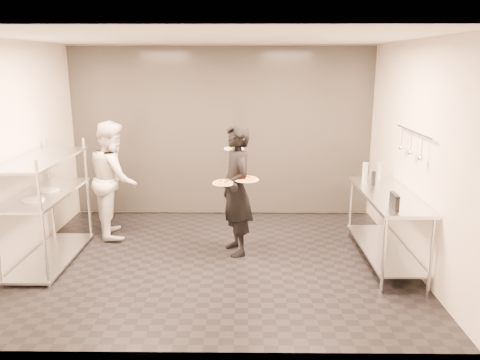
{
  "coord_description": "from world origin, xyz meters",
  "views": [
    {
      "loc": [
        0.38,
        -5.68,
        2.52
      ],
      "look_at": [
        0.32,
        -0.04,
        1.1
      ],
      "focal_mm": 35.0,
      "sensor_mm": 36.0,
      "label": 1
    }
  ],
  "objects_px": {
    "waiter": "(236,190)",
    "pizza_plate_far": "(247,179)",
    "bottle_green": "(365,172)",
    "bottle_clear": "(380,170)",
    "pos_monitor": "(394,201)",
    "bottle_dark": "(373,178)",
    "prep_counter": "(386,216)",
    "pass_rack": "(47,204)",
    "chef": "(114,179)",
    "pizza_plate_near": "(224,182)",
    "salad_plate": "(234,147)"
  },
  "relations": [
    {
      "from": "waiter",
      "to": "pizza_plate_far",
      "type": "bearing_deg",
      "value": 15.27
    },
    {
      "from": "bottle_green",
      "to": "bottle_clear",
      "type": "distance_m",
      "value": 0.35
    },
    {
      "from": "pos_monitor",
      "to": "bottle_green",
      "type": "height_order",
      "value": "bottle_green"
    },
    {
      "from": "pizza_plate_far",
      "to": "bottle_dark",
      "type": "xyz_separation_m",
      "value": [
        1.7,
        0.32,
        -0.07
      ]
    },
    {
      "from": "pizza_plate_far",
      "to": "bottle_dark",
      "type": "bearing_deg",
      "value": 10.78
    },
    {
      "from": "prep_counter",
      "to": "bottle_green",
      "type": "xyz_separation_m",
      "value": [
        -0.15,
        0.57,
        0.43
      ]
    },
    {
      "from": "prep_counter",
      "to": "bottle_dark",
      "type": "bearing_deg",
      "value": 100.69
    },
    {
      "from": "bottle_dark",
      "to": "prep_counter",
      "type": "bearing_deg",
      "value": -79.31
    },
    {
      "from": "pos_monitor",
      "to": "bottle_green",
      "type": "xyz_separation_m",
      "value": [
        -0.03,
        1.21,
        0.05
      ]
    },
    {
      "from": "waiter",
      "to": "pos_monitor",
      "type": "xyz_separation_m",
      "value": [
        1.79,
        -0.91,
        0.13
      ]
    },
    {
      "from": "waiter",
      "to": "pass_rack",
      "type": "bearing_deg",
      "value": -103.17
    },
    {
      "from": "pass_rack",
      "to": "chef",
      "type": "distance_m",
      "value": 1.15
    },
    {
      "from": "pos_monitor",
      "to": "waiter",
      "type": "bearing_deg",
      "value": 154.31
    },
    {
      "from": "waiter",
      "to": "bottle_clear",
      "type": "relative_size",
      "value": 7.87
    },
    {
      "from": "bottle_dark",
      "to": "pizza_plate_near",
      "type": "bearing_deg",
      "value": -169.48
    },
    {
      "from": "pos_monitor",
      "to": "bottle_dark",
      "type": "relative_size",
      "value": 1.27
    },
    {
      "from": "salad_plate",
      "to": "bottle_dark",
      "type": "distance_m",
      "value": 1.92
    },
    {
      "from": "pass_rack",
      "to": "prep_counter",
      "type": "bearing_deg",
      "value": 0.03
    },
    {
      "from": "chef",
      "to": "bottle_dark",
      "type": "height_order",
      "value": "chef"
    },
    {
      "from": "salad_plate",
      "to": "pos_monitor",
      "type": "bearing_deg",
      "value": -33.69
    },
    {
      "from": "salad_plate",
      "to": "bottle_clear",
      "type": "xyz_separation_m",
      "value": [
        2.07,
        0.21,
        -0.37
      ]
    },
    {
      "from": "chef",
      "to": "bottle_clear",
      "type": "xyz_separation_m",
      "value": [
        3.85,
        -0.17,
        0.18
      ]
    },
    {
      "from": "pizza_plate_near",
      "to": "salad_plate",
      "type": "relative_size",
      "value": 1.04
    },
    {
      "from": "bottle_green",
      "to": "bottle_dark",
      "type": "distance_m",
      "value": 0.18
    },
    {
      "from": "prep_counter",
      "to": "bottle_green",
      "type": "bearing_deg",
      "value": 104.81
    },
    {
      "from": "salad_plate",
      "to": "pos_monitor",
      "type": "xyz_separation_m",
      "value": [
        1.83,
        -1.22,
        -0.39
      ]
    },
    {
      "from": "pos_monitor",
      "to": "prep_counter",
      "type": "bearing_deg",
      "value": 80.55
    },
    {
      "from": "pizza_plate_far",
      "to": "bottle_green",
      "type": "xyz_separation_m",
      "value": [
        1.63,
        0.49,
        -0.03
      ]
    },
    {
      "from": "waiter",
      "to": "pizza_plate_near",
      "type": "height_order",
      "value": "waiter"
    },
    {
      "from": "waiter",
      "to": "bottle_clear",
      "type": "height_order",
      "value": "waiter"
    },
    {
      "from": "pizza_plate_near",
      "to": "pos_monitor",
      "type": "bearing_deg",
      "value": -19.12
    },
    {
      "from": "chef",
      "to": "pizza_plate_near",
      "type": "height_order",
      "value": "chef"
    },
    {
      "from": "bottle_clear",
      "to": "chef",
      "type": "bearing_deg",
      "value": 177.46
    },
    {
      "from": "prep_counter",
      "to": "chef",
      "type": "relative_size",
      "value": 1.05
    },
    {
      "from": "bottle_clear",
      "to": "pizza_plate_near",
      "type": "bearing_deg",
      "value": -160.87
    },
    {
      "from": "pizza_plate_far",
      "to": "bottle_clear",
      "type": "xyz_separation_m",
      "value": [
        1.9,
        0.71,
        -0.05
      ]
    },
    {
      "from": "waiter",
      "to": "bottle_dark",
      "type": "xyz_separation_m",
      "value": [
        1.84,
        0.13,
        0.14
      ]
    },
    {
      "from": "bottle_clear",
      "to": "pos_monitor",
      "type": "bearing_deg",
      "value": -99.49
    },
    {
      "from": "salad_plate",
      "to": "pass_rack",
      "type": "bearing_deg",
      "value": -166.14
    },
    {
      "from": "pos_monitor",
      "to": "pizza_plate_near",
      "type": "bearing_deg",
      "value": 162.16
    },
    {
      "from": "pos_monitor",
      "to": "bottle_clear",
      "type": "relative_size",
      "value": 1.08
    },
    {
      "from": "waiter",
      "to": "salad_plate",
      "type": "bearing_deg",
      "value": 166.54
    },
    {
      "from": "waiter",
      "to": "bottle_green",
      "type": "bearing_deg",
      "value": 79.65
    },
    {
      "from": "bottle_dark",
      "to": "bottle_clear",
      "type": "bearing_deg",
      "value": 63.14
    },
    {
      "from": "prep_counter",
      "to": "pizza_plate_far",
      "type": "height_order",
      "value": "pizza_plate_far"
    },
    {
      "from": "chef",
      "to": "pizza_plate_far",
      "type": "xyz_separation_m",
      "value": [
        1.95,
        -0.88,
        0.23
      ]
    },
    {
      "from": "prep_counter",
      "to": "bottle_green",
      "type": "height_order",
      "value": "bottle_green"
    },
    {
      "from": "waiter",
      "to": "bottle_dark",
      "type": "relative_size",
      "value": 9.2
    },
    {
      "from": "prep_counter",
      "to": "bottle_dark",
      "type": "distance_m",
      "value": 0.57
    },
    {
      "from": "prep_counter",
      "to": "bottle_green",
      "type": "distance_m",
      "value": 0.73
    }
  ]
}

